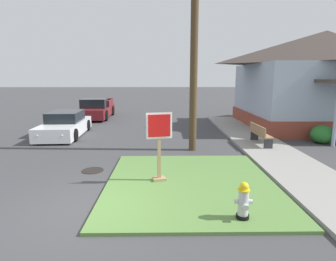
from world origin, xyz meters
TOP-DOWN VIEW (x-y plane):
  - ground_plane at (0.00, 0.00)m, footprint 160.00×160.00m
  - grass_corner_patch at (2.44, 1.47)m, footprint 4.75×5.27m
  - sidewalk_strip at (6.01, 5.72)m, footprint 2.20×17.00m
  - fire_hydrant at (3.35, -0.63)m, footprint 0.38×0.34m
  - stop_sign at (1.55, 1.58)m, footprint 0.72×0.35m
  - manhole_cover at (-0.67, 2.68)m, footprint 0.70×0.70m
  - parked_sedan_white at (-3.51, 8.30)m, footprint 2.07×4.53m
  - pickup_truck_maroon at (-3.41, 14.62)m, footprint 2.24×5.07m
  - street_bench at (5.90, 5.81)m, footprint 0.46×1.78m
  - utility_pole at (2.88, 5.26)m, footprint 1.32×0.31m
  - corner_house at (11.19, 10.68)m, footprint 9.25×8.81m
  - shrub_near_porch at (9.02, 6.40)m, footprint 1.04×1.04m

SIDE VIEW (x-z plane):
  - ground_plane at x=0.00m, z-range 0.00..0.00m
  - manhole_cover at x=-0.67m, z-range 0.00..0.02m
  - grass_corner_patch at x=2.44m, z-range 0.00..0.08m
  - sidewalk_strip at x=6.01m, z-range 0.00..0.12m
  - shrub_near_porch at x=9.02m, z-range 0.00..0.84m
  - fire_hydrant at x=3.35m, z-range 0.05..0.86m
  - parked_sedan_white at x=-3.51m, z-range -0.08..1.17m
  - street_bench at x=5.90m, z-range 0.17..1.02m
  - pickup_truck_maroon at x=-3.41m, z-range -0.12..1.36m
  - stop_sign at x=1.55m, z-range 0.05..2.03m
  - corner_house at x=11.19m, z-range 0.07..5.77m
  - utility_pole at x=2.88m, z-range 0.14..9.59m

